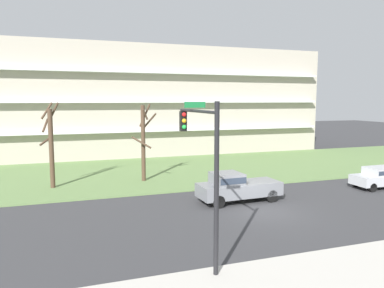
# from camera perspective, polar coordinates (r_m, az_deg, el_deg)

# --- Properties ---
(ground) EXTENTS (160.00, 160.00, 0.00)m
(ground) POSITION_cam_1_polar(r_m,az_deg,el_deg) (22.39, 11.04, -10.26)
(ground) COLOR #38383A
(sidewalk_curb_near) EXTENTS (80.00, 4.00, 0.15)m
(sidewalk_curb_near) POSITION_cam_1_polar(r_m,az_deg,el_deg) (16.37, 25.76, -17.06)
(sidewalk_curb_near) COLOR #BCB7AD
(sidewalk_curb_near) RESTS_ON ground
(grass_lawn_strip) EXTENTS (80.00, 16.00, 0.08)m
(grass_lawn_strip) POSITION_cam_1_polar(r_m,az_deg,el_deg) (34.86, -0.49, -3.94)
(grass_lawn_strip) COLOR #66844C
(grass_lawn_strip) RESTS_ON ground
(apartment_building) EXTENTS (40.32, 12.26, 12.76)m
(apartment_building) POSITION_cam_1_polar(r_m,az_deg,el_deg) (47.41, -5.73, 6.56)
(apartment_building) COLOR #B2A899
(apartment_building) RESTS_ON ground
(tree_far_left) EXTENTS (1.52, 1.12, 6.37)m
(tree_far_left) POSITION_cam_1_polar(r_m,az_deg,el_deg) (28.94, -20.98, -0.12)
(tree_far_left) COLOR #4C3828
(tree_far_left) RESTS_ON ground
(tree_left) EXTENTS (2.15, 2.17, 6.25)m
(tree_left) POSITION_cam_1_polar(r_m,az_deg,el_deg) (29.62, -7.50, 0.58)
(tree_left) COLOR #4C3828
(tree_left) RESTS_ON ground
(sedan_silver_near_left) EXTENTS (4.40, 1.81, 1.57)m
(sedan_silver_near_left) POSITION_cam_1_polar(r_m,az_deg,el_deg) (31.00, 27.18, -4.47)
(sedan_silver_near_left) COLOR #B7BABF
(sedan_silver_near_left) RESTS_ON ground
(pickup_gray_center_left) EXTENTS (5.48, 2.24, 1.95)m
(pickup_gray_center_left) POSITION_cam_1_polar(r_m,az_deg,el_deg) (23.96, 6.80, -6.54)
(pickup_gray_center_left) COLOR slate
(pickup_gray_center_left) RESTS_ON ground
(traffic_signal_mast) EXTENTS (0.90, 4.34, 6.48)m
(traffic_signal_mast) POSITION_cam_1_polar(r_m,az_deg,el_deg) (14.37, 1.70, -1.80)
(traffic_signal_mast) COLOR black
(traffic_signal_mast) RESTS_ON ground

